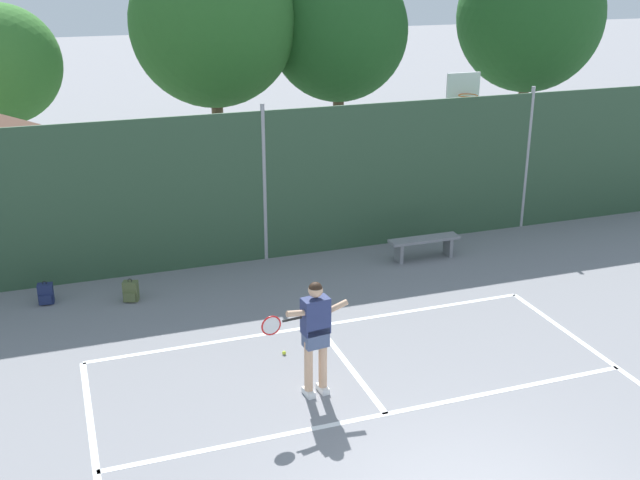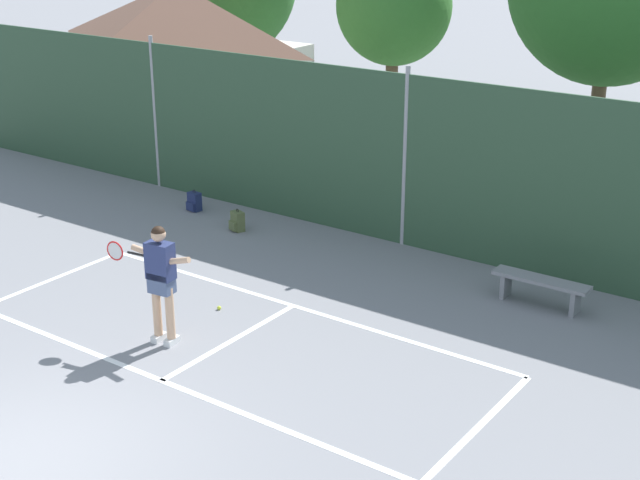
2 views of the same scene
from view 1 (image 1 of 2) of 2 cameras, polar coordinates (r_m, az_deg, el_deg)
name	(u,v)px [view 1 (image 1 of 2)]	position (r m, az deg, el deg)	size (l,w,h in m)	color
chainlink_fence	(264,187)	(16.63, -4.11, 3.91)	(26.09, 0.09, 3.43)	#2D4C33
basketball_hoop	(460,122)	(20.13, 10.25, 8.52)	(0.90, 0.67, 3.55)	#9E9EA3
treeline_backdrop	(212,33)	(24.28, -7.97, 14.80)	(28.70, 4.65, 6.86)	brown
tennis_player	(315,329)	(11.56, -0.38, -6.52)	(1.42, 0.37, 1.85)	silver
tennis_ball	(284,353)	(13.17, -2.65, -8.27)	(0.07, 0.07, 0.07)	#CCE033
backpack_navy	(46,294)	(15.79, -19.49, -3.77)	(0.30, 0.27, 0.46)	navy
backpack_olive	(131,292)	(15.44, -13.73, -3.71)	(0.33, 0.31, 0.46)	#566038
courtside_bench	(424,243)	(17.14, 7.65, -0.22)	(1.60, 0.36, 0.48)	gray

